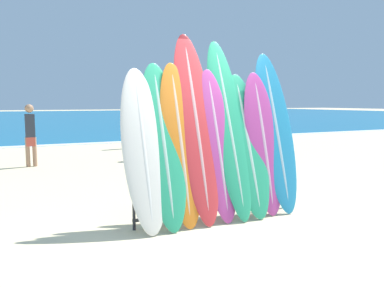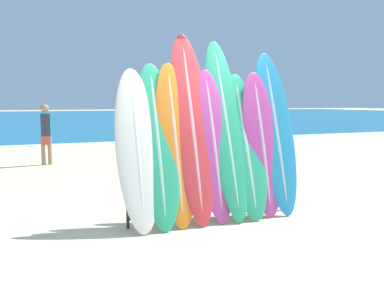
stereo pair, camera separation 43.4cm
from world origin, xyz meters
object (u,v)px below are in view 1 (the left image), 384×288
(surfboard_slot_5, at_px, (229,127))
(surfboard_slot_6, at_px, (248,144))
(surfboard_rack, at_px, (216,182))
(surfboard_slot_2, at_px, (180,143))
(surfboard_slot_7, at_px, (263,142))
(surfboard_slot_4, at_px, (217,144))
(person_far_left, at_px, (30,133))
(surfboard_slot_8, at_px, (276,131))
(surfboard_slot_3, at_px, (196,126))
(person_far_right, at_px, (247,135))
(person_near_water, at_px, (134,124))
(surfboard_slot_0, at_px, (143,148))
(surfboard_slot_1, at_px, (163,144))
(person_mid_beach, at_px, (160,126))

(surfboard_slot_5, xyz_separation_m, surfboard_slot_6, (0.26, -0.08, -0.25))
(surfboard_rack, height_order, surfboard_slot_2, surfboard_slot_2)
(surfboard_slot_5, distance_m, surfboard_slot_7, 0.58)
(surfboard_slot_6, bearing_deg, surfboard_slot_4, 179.73)
(surfboard_rack, xyz_separation_m, person_far_left, (-2.19, 5.67, 0.35))
(surfboard_slot_6, xyz_separation_m, surfboard_slot_7, (0.26, -0.01, 0.01))
(surfboard_slot_2, distance_m, surfboard_slot_4, 0.55)
(surfboard_slot_8, bearing_deg, surfboard_slot_3, 178.31)
(surfboard_slot_4, height_order, surfboard_slot_6, surfboard_slot_4)
(surfboard_slot_3, height_order, surfboard_slot_5, surfboard_slot_3)
(surfboard_slot_2, height_order, surfboard_slot_3, surfboard_slot_3)
(surfboard_slot_3, relative_size, surfboard_slot_7, 1.25)
(surfboard_slot_4, bearing_deg, surfboard_slot_5, 19.96)
(person_far_right, bearing_deg, surfboard_slot_7, -23.57)
(surfboard_rack, distance_m, person_far_left, 6.09)
(surfboard_slot_7, distance_m, person_near_water, 8.28)
(surfboard_slot_0, height_order, surfboard_slot_4, surfboard_slot_4)
(surfboard_rack, xyz_separation_m, surfboard_slot_2, (-0.53, 0.02, 0.57))
(surfboard_slot_1, relative_size, person_near_water, 1.35)
(surfboard_slot_6, bearing_deg, person_mid_beach, 82.75)
(surfboard_slot_0, bearing_deg, surfboard_rack, -0.15)
(surfboard_slot_8, bearing_deg, person_far_right, 65.87)
(surfboard_slot_7, bearing_deg, surfboard_slot_2, 178.90)
(person_far_left, bearing_deg, surfboard_slot_2, 105.53)
(surfboard_slot_1, height_order, surfboard_slot_5, surfboard_slot_5)
(surfboard_slot_8, bearing_deg, surfboard_slot_2, -178.98)
(surfboard_slot_8, relative_size, person_near_water, 1.49)
(surfboard_slot_4, distance_m, surfboard_slot_7, 0.75)
(surfboard_slot_3, bearing_deg, person_mid_beach, 74.82)
(surfboard_slot_3, distance_m, person_near_water, 8.33)
(person_near_water, height_order, person_mid_beach, person_mid_beach)
(surfboard_slot_0, bearing_deg, surfboard_slot_6, 0.01)
(surfboard_slot_2, height_order, person_far_left, surfboard_slot_2)
(surfboard_slot_8, bearing_deg, surfboard_slot_6, -175.07)
(person_near_water, bearing_deg, surfboard_slot_6, -121.30)
(surfboard_slot_2, xyz_separation_m, surfboard_slot_4, (0.55, -0.02, -0.03))
(surfboard_slot_2, bearing_deg, surfboard_slot_6, -0.97)
(surfboard_slot_7, xyz_separation_m, person_far_right, (1.33, 2.43, -0.14))
(person_mid_beach, bearing_deg, surfboard_slot_2, 150.64)
(surfboard_rack, distance_m, surfboard_slot_7, 0.93)
(surfboard_slot_4, xyz_separation_m, surfboard_slot_6, (0.49, -0.00, -0.03))
(surfboard_slot_1, distance_m, surfboard_slot_4, 0.79)
(surfboard_slot_5, xyz_separation_m, person_mid_beach, (0.97, 5.46, -0.33))
(surfboard_slot_1, bearing_deg, surfboard_slot_5, 3.64)
(surfboard_slot_4, height_order, person_mid_beach, surfboard_slot_4)
(surfboard_slot_2, distance_m, surfboard_slot_5, 0.80)
(surfboard_slot_3, bearing_deg, surfboard_slot_8, -1.69)
(surfboard_slot_4, bearing_deg, person_far_right, 49.32)
(surfboard_slot_8, xyz_separation_m, person_near_water, (0.21, 8.22, -0.32))
(surfboard_slot_0, relative_size, surfboard_slot_4, 0.99)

